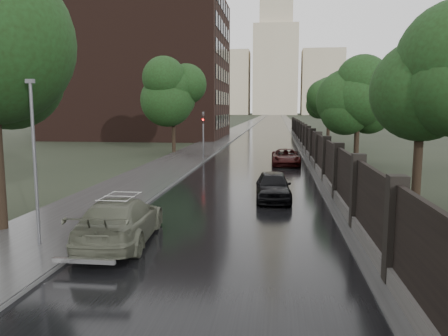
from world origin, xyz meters
TOP-DOWN VIEW (x-y plane):
  - ground at (0.00, 0.00)m, footprint 800.00×800.00m
  - road at (0.00, 190.00)m, footprint 8.00×420.00m
  - sidewalk_left at (-6.00, 190.00)m, footprint 4.00×420.00m
  - verge_right at (5.50, 190.00)m, footprint 3.00×420.00m
  - fence_right at (4.60, 32.01)m, footprint 0.45×75.72m
  - tree_left_far at (-8.00, 30.00)m, footprint 4.25×4.25m
  - tree_right_a at (7.50, 8.00)m, footprint 4.08×4.08m
  - tree_right_b at (7.50, 22.00)m, footprint 4.08×4.08m
  - tree_right_c at (7.50, 40.00)m, footprint 4.08×4.08m
  - lamp_post at (-5.40, 1.50)m, footprint 0.25×0.12m
  - traffic_light at (-4.30, 24.99)m, footprint 0.16×0.32m
  - brick_building at (-18.00, 52.00)m, footprint 24.00×18.00m
  - stalinist_tower at (0.00, 300.00)m, footprint 92.00×30.00m
  - volga_sedan at (-3.18, 2.47)m, footprint 2.45×5.17m
  - car_right_near at (1.60, 9.63)m, footprint 1.78×4.03m
  - car_right_far at (2.44, 22.41)m, footprint 2.19×4.53m

SIDE VIEW (x-z plane):
  - ground at x=0.00m, z-range 0.00..0.00m
  - road at x=0.00m, z-range 0.00..0.02m
  - verge_right at x=5.50m, z-range 0.00..0.08m
  - sidewalk_left at x=-6.00m, z-range 0.00..0.16m
  - car_right_far at x=2.44m, z-range 0.00..1.24m
  - car_right_near at x=1.60m, z-range 0.00..1.35m
  - volga_sedan at x=-3.18m, z-range 0.00..1.45m
  - fence_right at x=4.60m, z-range -0.34..2.36m
  - traffic_light at x=-4.30m, z-range 0.40..4.40m
  - lamp_post at x=-5.40m, z-range 0.12..5.23m
  - tree_right_a at x=7.50m, z-range 1.44..8.46m
  - tree_right_b at x=7.50m, z-range 1.44..8.46m
  - tree_right_c at x=7.50m, z-range 1.44..8.46m
  - tree_left_far at x=-8.00m, z-range 1.55..8.94m
  - brick_building at x=-18.00m, z-range 0.00..20.00m
  - stalinist_tower at x=0.00m, z-range -41.12..117.88m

